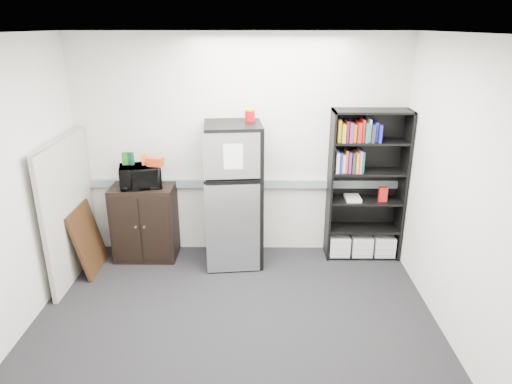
% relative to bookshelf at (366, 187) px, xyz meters
% --- Properties ---
extents(floor, '(4.00, 4.00, 0.00)m').
position_rel_bookshelf_xyz_m(floor, '(-1.53, -1.57, -0.91)').
color(floor, black).
rests_on(floor, ground).
extents(wall_back, '(4.00, 0.02, 2.70)m').
position_rel_bookshelf_xyz_m(wall_back, '(-1.53, 0.18, 0.44)').
color(wall_back, silver).
rests_on(wall_back, floor).
extents(wall_right, '(0.02, 3.50, 2.70)m').
position_rel_bookshelf_xyz_m(wall_right, '(0.47, -1.57, 0.44)').
color(wall_right, silver).
rests_on(wall_right, floor).
extents(ceiling, '(4.00, 3.50, 0.02)m').
position_rel_bookshelf_xyz_m(ceiling, '(-1.53, -1.57, 1.79)').
color(ceiling, white).
rests_on(ceiling, wall_back).
extents(electrical_raceway, '(3.92, 0.05, 0.10)m').
position_rel_bookshelf_xyz_m(electrical_raceway, '(-1.53, 0.15, -0.01)').
color(electrical_raceway, gray).
rests_on(electrical_raceway, wall_back).
extents(wall_note, '(0.14, 0.00, 0.10)m').
position_rel_bookshelf_xyz_m(wall_note, '(-1.88, 0.18, 0.64)').
color(wall_note, white).
rests_on(wall_note, wall_back).
extents(bookshelf, '(0.90, 0.34, 1.85)m').
position_rel_bookshelf_xyz_m(bookshelf, '(0.00, 0.00, 0.00)').
color(bookshelf, black).
rests_on(bookshelf, floor).
extents(cubicle_partition, '(0.06, 1.30, 1.62)m').
position_rel_bookshelf_xyz_m(cubicle_partition, '(-3.43, -0.49, -0.10)').
color(cubicle_partition, gray).
rests_on(cubicle_partition, floor).
extents(cabinet, '(0.75, 0.50, 0.94)m').
position_rel_bookshelf_xyz_m(cabinet, '(-2.70, -0.06, -0.44)').
color(cabinet, black).
rests_on(cabinet, floor).
extents(microwave, '(0.54, 0.43, 0.27)m').
position_rel_bookshelf_xyz_m(microwave, '(-2.70, -0.08, 0.16)').
color(microwave, black).
rests_on(microwave, cabinet).
extents(snack_box_a, '(0.08, 0.07, 0.15)m').
position_rel_bookshelf_xyz_m(snack_box_a, '(-2.87, -0.05, 0.36)').
color(snack_box_a, '#1B5518').
rests_on(snack_box_a, microwave).
extents(snack_box_b, '(0.08, 0.07, 0.15)m').
position_rel_bookshelf_xyz_m(snack_box_b, '(-2.81, -0.05, 0.36)').
color(snack_box_b, '#0C3521').
rests_on(snack_box_b, microwave).
extents(snack_box_c, '(0.08, 0.07, 0.14)m').
position_rel_bookshelf_xyz_m(snack_box_c, '(-2.64, -0.05, 0.36)').
color(snack_box_c, orange).
rests_on(snack_box_c, microwave).
extents(snack_bag, '(0.20, 0.14, 0.10)m').
position_rel_bookshelf_xyz_m(snack_bag, '(-2.51, -0.10, 0.34)').
color(snack_bag, red).
rests_on(snack_bag, microwave).
extents(refrigerator, '(0.71, 0.73, 1.72)m').
position_rel_bookshelf_xyz_m(refrigerator, '(-1.59, -0.14, -0.05)').
color(refrigerator, black).
rests_on(refrigerator, floor).
extents(coffee_can, '(0.12, 0.12, 0.16)m').
position_rel_bookshelf_xyz_m(coffee_can, '(-1.40, -0.02, 0.89)').
color(coffee_can, '#B2080B').
rests_on(coffee_can, refrigerator).
extents(framed_poster, '(0.22, 0.63, 0.79)m').
position_rel_bookshelf_xyz_m(framed_poster, '(-3.30, -0.40, -0.51)').
color(framed_poster, black).
rests_on(framed_poster, floor).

